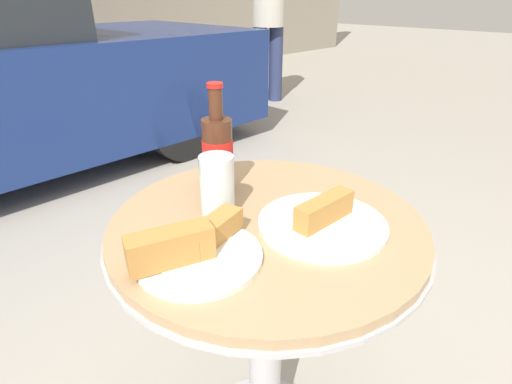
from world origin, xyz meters
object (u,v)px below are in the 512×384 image
object	(u,v)px
bistro_table	(266,296)
cola_bottle_left	(218,151)
lunch_plate_far	(323,221)
lunch_plate_near	(193,249)
drinking_glass	(217,189)
pedestrian	(269,12)

from	to	relation	value
bistro_table	cola_bottle_left	bearing A→B (deg)	83.69
cola_bottle_left	lunch_plate_far	distance (m)	0.29
cola_bottle_left	lunch_plate_near	size ratio (longest dim) A/B	1.06
drinking_glass	lunch_plate_near	size ratio (longest dim) A/B	0.56
lunch_plate_near	cola_bottle_left	bearing A→B (deg)	40.29
bistro_table	lunch_plate_near	bearing A→B (deg)	-178.12
lunch_plate_near	lunch_plate_far	size ratio (longest dim) A/B	0.92
drinking_glass	lunch_plate_near	distance (m)	0.16
bistro_table	lunch_plate_far	size ratio (longest dim) A/B	2.90
cola_bottle_left	drinking_glass	world-z (taller)	cola_bottle_left
lunch_plate_near	lunch_plate_far	bearing A→B (deg)	-20.71
cola_bottle_left	pedestrian	distance (m)	3.94
lunch_plate_far	cola_bottle_left	bearing A→B (deg)	97.32
bistro_table	lunch_plate_near	distance (m)	0.30
pedestrian	bistro_table	bearing A→B (deg)	-136.92
cola_bottle_left	lunch_plate_near	distance (m)	0.29
lunch_plate_near	lunch_plate_far	distance (m)	0.26
bistro_table	lunch_plate_near	world-z (taller)	lunch_plate_near
bistro_table	lunch_plate_far	world-z (taller)	lunch_plate_far
bistro_table	drinking_glass	world-z (taller)	drinking_glass
bistro_table	pedestrian	size ratio (longest dim) A/B	0.43
bistro_table	lunch_plate_near	xyz separation A→B (m)	(-0.19, -0.01, 0.23)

